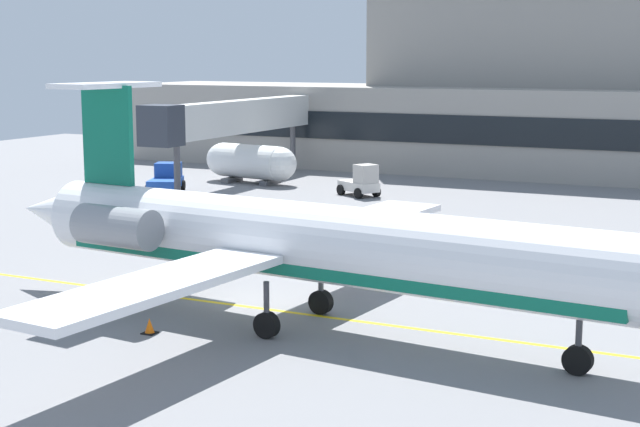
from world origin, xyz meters
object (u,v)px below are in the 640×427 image
Objects in this scene: baggage_tug at (166,179)px; fuel_tank at (251,162)px; belt_loader at (361,182)px; regional_jet at (310,243)px.

fuel_tank reaches higher than baggage_tug.
fuel_tank is (3.01, 6.56, 0.68)m from baggage_tug.
baggage_tug is 13.69m from belt_loader.
belt_loader is at bearing -14.62° from fuel_tank.
belt_loader is (-10.83, 29.66, -2.08)m from regional_jet.
baggage_tug is (-23.94, 25.74, -2.14)m from regional_jet.
regional_jet is 8.83× the size of belt_loader.
regional_jet reaches higher than baggage_tug.
regional_jet is at bearing -57.06° from fuel_tank.
belt_loader is 0.42× the size of fuel_tank.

